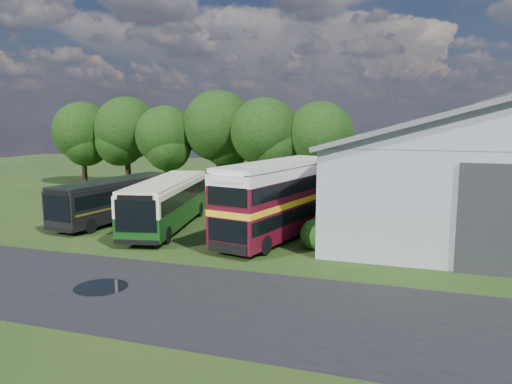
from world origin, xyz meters
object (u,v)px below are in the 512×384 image
(storage_shed, at_px, (490,161))
(bus_green_single, at_px, (167,202))
(bus_maroon_double, at_px, (278,200))
(bus_dark_single, at_px, (117,199))

(storage_shed, distance_m, bus_green_single, 21.15)
(storage_shed, relative_size, bus_maroon_double, 2.31)
(storage_shed, height_order, bus_dark_single, storage_shed)
(bus_green_single, bearing_deg, storage_shed, 10.45)
(storage_shed, bearing_deg, bus_dark_single, -163.27)
(bus_maroon_double, distance_m, bus_dark_single, 11.82)
(storage_shed, bearing_deg, bus_green_single, -157.56)
(storage_shed, bearing_deg, bus_maroon_double, -145.04)
(storage_shed, distance_m, bus_maroon_double, 14.77)
(bus_green_single, relative_size, bus_dark_single, 1.09)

